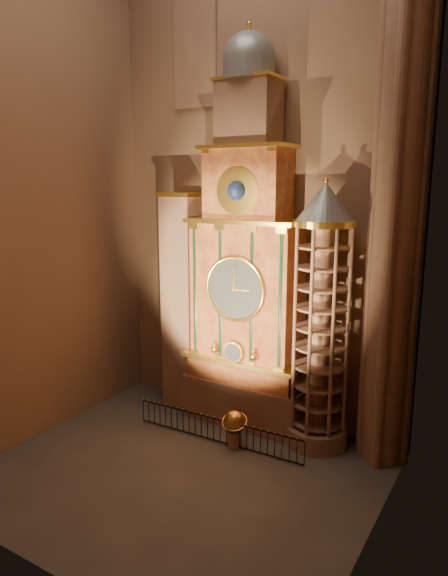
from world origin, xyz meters
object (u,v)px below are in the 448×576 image
Objects in this scene: stair_turret at (321,321)px; celestial_globe at (235,425)px; iron_railing at (217,430)px; portrait_tower at (183,302)px; astronomical_clock at (247,276)px.

stair_turret reaches higher than celestial_globe.
portrait_tower is at bearing 144.40° from iron_railing.
astronomical_clock is 6.23m from celestial_globe.
portrait_tower is 6.62× the size of celestial_globe.
astronomical_clock is 1.64× the size of portrait_tower.
iron_railing is (-3.53, -2.13, -4.71)m from stair_turret.
astronomical_clock reaches higher than celestial_globe.
celestial_globe is at bearing 9.80° from iron_railing.
celestial_globe is at bearing -144.12° from stair_turret.
astronomical_clock is 10.84× the size of celestial_globe.
portrait_tower reaches higher than celestial_globe.
astronomical_clock reaches higher than stair_turret.
portrait_tower is 6.34m from celestial_globe.
stair_turret is 5.53m from celestial_globe.
portrait_tower is 0.94× the size of stair_turret.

